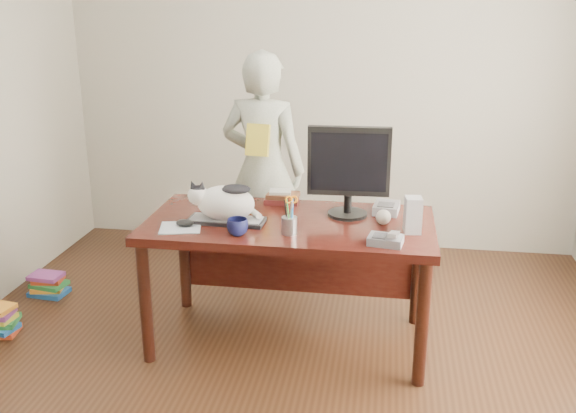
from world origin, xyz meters
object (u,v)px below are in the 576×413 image
at_px(cat, 223,201).
at_px(monitor, 349,167).
at_px(pen_cup, 289,223).
at_px(coffee_mug, 238,227).
at_px(book_stack, 282,197).
at_px(book_pile_b, 48,285).
at_px(keyboard, 226,220).
at_px(baseball, 383,217).
at_px(person, 263,169).
at_px(mouse, 185,223).
at_px(calculator, 386,208).
at_px(desk, 291,240).
at_px(speaker, 413,215).
at_px(phone, 386,239).

xyz_separation_m(cat, monitor, (0.67, 0.21, 0.17)).
xyz_separation_m(pen_cup, coffee_mug, (-0.27, -0.06, -0.01)).
height_order(book_stack, book_pile_b, book_stack).
height_order(keyboard, baseball, baseball).
distance_m(monitor, pen_cup, 0.49).
relative_size(cat, person, 0.26).
relative_size(keyboard, mouse, 3.88).
xyz_separation_m(monitor, coffee_mug, (-0.55, -0.39, -0.25)).
distance_m(monitor, book_stack, 0.52).
relative_size(book_stack, calculator, 1.06).
bearing_deg(cat, book_stack, 59.59).
distance_m(cat, book_stack, 0.49).
bearing_deg(pen_cup, keyboard, 162.22).
bearing_deg(book_pile_b, coffee_mug, -22.38).
distance_m(book_stack, calculator, 0.63).
xyz_separation_m(coffee_mug, person, (-0.08, 1.13, 0.01)).
distance_m(cat, person, 0.95).
distance_m(book_stack, person, 0.58).
distance_m(desk, mouse, 0.63).
height_order(desk, cat, cat).
bearing_deg(monitor, coffee_mug, -147.26).
xyz_separation_m(cat, book_pile_b, (-1.37, 0.43, -0.80)).
relative_size(speaker, baseball, 2.30).
relative_size(coffee_mug, calculator, 0.56).
bearing_deg(speaker, book_stack, 145.88).
height_order(pen_cup, baseball, pen_cup).
bearing_deg(person, book_pile_b, 27.94).
xyz_separation_m(keyboard, pen_cup, (0.37, -0.12, 0.05)).
bearing_deg(person, phone, 134.76).
bearing_deg(book_stack, speaker, -27.53).
xyz_separation_m(cat, mouse, (-0.19, -0.11, -0.10)).
distance_m(cat, book_pile_b, 1.64).
height_order(phone, baseball, baseball).
distance_m(phone, speaker, 0.25).
distance_m(keyboard, book_pile_b, 1.60).
bearing_deg(phone, monitor, 128.51).
relative_size(keyboard, monitor, 0.83).
height_order(mouse, book_pile_b, mouse).
height_order(mouse, person, person).
xyz_separation_m(monitor, book_pile_b, (-2.03, 0.23, -0.97)).
height_order(coffee_mug, book_stack, coffee_mug).
xyz_separation_m(coffee_mug, baseball, (0.75, 0.28, -0.00)).
bearing_deg(book_pile_b, calculator, -2.92).
bearing_deg(cat, speaker, 2.28).
bearing_deg(desk, coffee_mug, -124.51).
bearing_deg(phone, baseball, 103.19).
bearing_deg(cat, person, 89.70).
height_order(monitor, mouse, monitor).
distance_m(coffee_mug, book_stack, 0.60).
bearing_deg(book_stack, baseball, -26.18).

